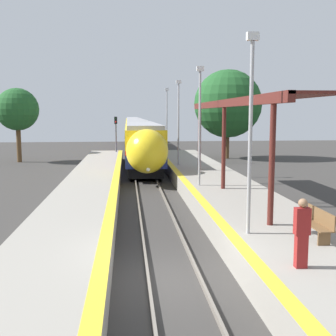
% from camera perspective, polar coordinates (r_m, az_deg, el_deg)
% --- Properties ---
extents(ground_plane, '(120.00, 120.00, 0.00)m').
position_cam_1_polar(ground_plane, '(12.17, 0.82, -14.98)').
color(ground_plane, '#383533').
extents(rail_left, '(0.08, 90.00, 0.15)m').
position_cam_1_polar(rail_left, '(12.09, -2.69, -14.76)').
color(rail_left, slate).
rests_on(rail_left, ground_plane).
extents(rail_right, '(0.08, 90.00, 0.15)m').
position_cam_1_polar(rail_right, '(12.24, 4.28, -14.49)').
color(rail_right, slate).
rests_on(rail_right, ground_plane).
extents(train, '(2.83, 79.90, 3.85)m').
position_cam_1_polar(train, '(65.13, -4.48, 5.18)').
color(train, black).
rests_on(train, ground_plane).
extents(platform_right, '(4.04, 64.00, 0.92)m').
position_cam_1_polar(platform_right, '(12.95, 17.92, -11.80)').
color(platform_right, gray).
rests_on(platform_right, ground_plane).
extents(platform_left, '(3.15, 64.00, 0.92)m').
position_cam_1_polar(platform_left, '(12.12, -15.34, -13.05)').
color(platform_left, gray).
rests_on(platform_left, ground_plane).
extents(platform_bench, '(0.44, 1.75, 0.89)m').
position_cam_1_polar(platform_bench, '(13.42, 19.53, -7.04)').
color(platform_bench, brown).
rests_on(platform_bench, platform_right).
extents(person_waiting, '(0.36, 0.22, 1.71)m').
position_cam_1_polar(person_waiting, '(10.74, 17.67, -8.26)').
color(person_waiting, maroon).
rests_on(person_waiting, platform_right).
extents(railway_signal, '(0.28, 0.28, 4.36)m').
position_cam_1_polar(railway_signal, '(41.78, -7.07, 4.60)').
color(railway_signal, '#59595E').
rests_on(railway_signal, ground_plane).
extents(lamppost_near, '(0.36, 0.20, 6.11)m').
position_cam_1_polar(lamppost_near, '(13.04, 11.13, 6.06)').
color(lamppost_near, '#9E9EA3').
rests_on(lamppost_near, platform_right).
extents(lamppost_mid, '(0.36, 0.20, 6.11)m').
position_cam_1_polar(lamppost_mid, '(21.81, 4.32, 6.63)').
color(lamppost_mid, '#9E9EA3').
rests_on(lamppost_mid, platform_right).
extents(lamppost_far, '(0.36, 0.20, 6.11)m').
position_cam_1_polar(lamppost_far, '(30.70, 1.43, 6.85)').
color(lamppost_far, '#9E9EA3').
rests_on(lamppost_far, platform_right).
extents(lamppost_farthest, '(0.36, 0.20, 6.11)m').
position_cam_1_polar(lamppost_farthest, '(39.63, -0.16, 6.96)').
color(lamppost_farthest, '#9E9EA3').
rests_on(lamppost_farthest, platform_right).
extents(station_canopy, '(2.02, 16.99, 4.40)m').
position_cam_1_polar(station_canopy, '(21.11, 9.17, 8.29)').
color(station_canopy, '#511E19').
rests_on(station_canopy, platform_right).
extents(background_tree_left, '(4.03, 4.03, 7.08)m').
position_cam_1_polar(background_tree_left, '(42.89, -19.74, 7.45)').
color(background_tree_left, brown).
rests_on(background_tree_left, ground_plane).
extents(background_tree_right, '(6.95, 6.95, 9.14)m').
position_cam_1_polar(background_tree_right, '(44.08, 8.11, 8.60)').
color(background_tree_right, brown).
rests_on(background_tree_right, ground_plane).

